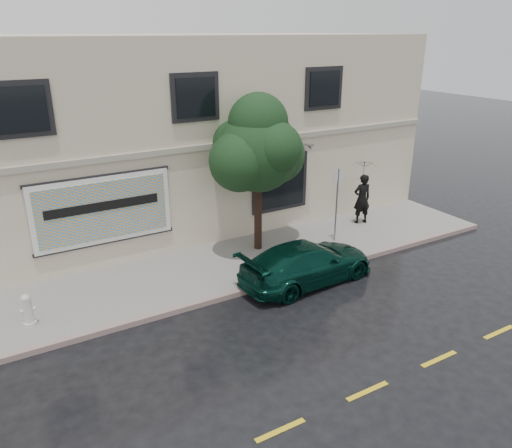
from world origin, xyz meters
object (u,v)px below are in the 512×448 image
street_tree (258,152)px  fire_hydrant (28,310)px  pedestrian (362,199)px  car (307,263)px

street_tree → fire_hydrant: street_tree is taller
pedestrian → street_tree: 5.26m
pedestrian → street_tree: size_ratio=0.41×
pedestrian → fire_hydrant: (-12.12, -1.29, -0.55)m
car → street_tree: size_ratio=0.92×
street_tree → fire_hydrant: size_ratio=5.45×
car → pedestrian: 5.28m
fire_hydrant → street_tree: bearing=18.5°
street_tree → car: bearing=-86.1°
pedestrian → fire_hydrant: pedestrian is taller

